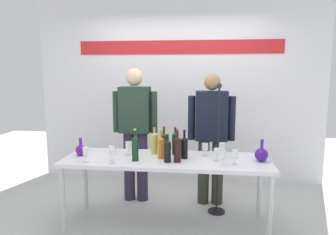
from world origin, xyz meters
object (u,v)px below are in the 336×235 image
at_px(wine_bottle_7, 135,148).
at_px(wine_glass_left_2, 129,145).
at_px(presenter_right, 211,132).
at_px(wine_bottle_4, 154,142).
at_px(wine_bottle_0, 175,143).
at_px(microphone_stand, 217,171).
at_px(wine_glass_left_1, 112,153).
at_px(wine_glass_right_0, 217,152).
at_px(display_table, 166,164).
at_px(presenter_left, 135,127).
at_px(wine_bottle_6, 164,143).
at_px(decanter_blue_left, 81,150).
at_px(wine_glass_right_4, 222,147).
at_px(decanter_blue_right, 262,154).
at_px(wine_glass_right_2, 222,155).
at_px(wine_glass_left_3, 112,150).
at_px(wine_bottle_1, 161,147).
at_px(wine_bottle_5, 184,147).
at_px(wine_glass_right_1, 205,147).
at_px(wine_glass_right_3, 235,154).
at_px(wine_bottle_2, 167,150).
at_px(wine_bottle_3, 177,149).
at_px(wine_glass_left_0, 86,151).

height_order(wine_bottle_7, wine_glass_left_2, wine_bottle_7).
height_order(presenter_right, wine_bottle_4, presenter_right).
distance_m(wine_bottle_0, microphone_stand, 0.64).
distance_m(wine_glass_left_1, wine_glass_right_0, 1.06).
distance_m(display_table, wine_bottle_4, 0.29).
height_order(presenter_left, wine_glass_left_2, presenter_left).
bearing_deg(wine_bottle_6, decanter_blue_left, -173.89).
xyz_separation_m(wine_bottle_6, wine_glass_right_4, (0.62, -0.00, -0.02)).
relative_size(decanter_blue_right, wine_glass_left_1, 1.52).
distance_m(presenter_right, wine_glass_right_4, 0.57).
bearing_deg(wine_glass_right_2, wine_glass_left_3, 178.63).
bearing_deg(wine_glass_left_2, wine_glass_right_4, 1.29).
xyz_separation_m(wine_bottle_1, wine_bottle_5, (0.24, 0.03, -0.00)).
bearing_deg(presenter_left, wine_glass_right_1, -29.58).
xyz_separation_m(wine_glass_right_2, wine_glass_right_3, (0.12, 0.04, -0.00)).
distance_m(wine_bottle_5, wine_glass_right_2, 0.43).
height_order(wine_bottle_1, wine_glass_right_2, wine_bottle_1).
relative_size(wine_glass_right_2, wine_glass_right_3, 0.98).
relative_size(decanter_blue_right, wine_bottle_2, 0.75).
distance_m(presenter_left, wine_glass_right_3, 1.42).
bearing_deg(wine_glass_left_3, wine_glass_left_2, 60.73).
height_order(wine_glass_left_1, wine_glass_right_3, wine_glass_left_1).
bearing_deg(wine_glass_left_3, wine_bottle_7, 4.20).
relative_size(presenter_left, wine_bottle_3, 5.04).
distance_m(presenter_right, wine_bottle_1, 0.85).
relative_size(wine_bottle_6, wine_glass_right_3, 2.21).
xyz_separation_m(wine_glass_right_0, wine_glass_right_2, (0.05, -0.14, 0.01)).
height_order(display_table, wine_glass_left_0, wine_glass_left_0).
distance_m(wine_bottle_3, wine_glass_right_0, 0.41).
relative_size(decanter_blue_left, wine_glass_right_3, 1.32).
bearing_deg(wine_glass_right_3, wine_bottle_0, 153.17).
xyz_separation_m(wine_bottle_2, wine_glass_left_3, (-0.57, -0.01, -0.01)).
bearing_deg(wine_glass_left_3, decanter_blue_left, 159.67).
distance_m(wine_bottle_4, wine_glass_right_4, 0.74).
distance_m(wine_bottle_3, wine_glass_left_3, 0.67).
distance_m(wine_bottle_1, wine_glass_left_2, 0.38).
relative_size(display_table, wine_glass_left_0, 13.72).
height_order(wine_bottle_5, wine_bottle_6, wine_bottle_6).
relative_size(wine_bottle_4, microphone_stand, 0.21).
bearing_deg(wine_bottle_2, wine_glass_right_2, -3.90).
distance_m(wine_glass_right_1, microphone_stand, 0.44).
bearing_deg(wine_glass_left_2, presenter_left, 95.60).
height_order(presenter_right, wine_bottle_6, presenter_right).
xyz_separation_m(presenter_left, wine_glass_left_0, (-0.31, -0.90, -0.10)).
relative_size(wine_bottle_2, wine_glass_right_1, 2.18).
bearing_deg(wine_bottle_2, microphone_stand, 45.04).
height_order(wine_bottle_4, wine_glass_right_0, wine_bottle_4).
distance_m(presenter_left, wine_bottle_3, 0.98).
xyz_separation_m(presenter_left, presenter_right, (0.96, 0.00, -0.04)).
height_order(display_table, wine_bottle_4, wine_bottle_4).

